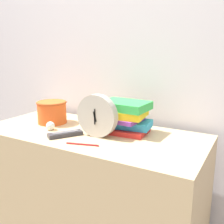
% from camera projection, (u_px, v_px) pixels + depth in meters
% --- Properties ---
extents(wall_back, '(6.00, 0.04, 2.40)m').
position_uv_depth(wall_back, '(121.00, 43.00, 1.54)').
color(wall_back, silver).
rests_on(wall_back, ground_plane).
extents(desk, '(1.18, 0.53, 0.74)m').
position_uv_depth(desk, '(92.00, 196.00, 1.45)').
color(desk, tan).
rests_on(desk, ground_plane).
extents(desk_clock, '(0.21, 0.04, 0.21)m').
position_uv_depth(desk_clock, '(97.00, 116.00, 1.27)').
color(desk_clock, '#B7B2A8').
rests_on(desk_clock, desk).
extents(book_stack, '(0.27, 0.20, 0.16)m').
position_uv_depth(book_stack, '(125.00, 116.00, 1.34)').
color(book_stack, red).
rests_on(book_stack, desk).
extents(basket, '(0.17, 0.17, 0.13)m').
position_uv_depth(basket, '(52.00, 111.00, 1.52)').
color(basket, '#E05623').
rests_on(basket, desk).
extents(tv_remote, '(0.13, 0.17, 0.02)m').
position_uv_depth(tv_remote, '(65.00, 134.00, 1.29)').
color(tv_remote, '#333338').
rests_on(tv_remote, desk).
extents(crumpled_paper_ball, '(0.05, 0.05, 0.05)m').
position_uv_depth(crumpled_paper_ball, '(50.00, 126.00, 1.39)').
color(crumpled_paper_ball, white).
rests_on(crumpled_paper_ball, desk).
extents(pen, '(0.15, 0.05, 0.01)m').
position_uv_depth(pen, '(82.00, 144.00, 1.17)').
color(pen, '#B21E1E').
rests_on(pen, desk).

